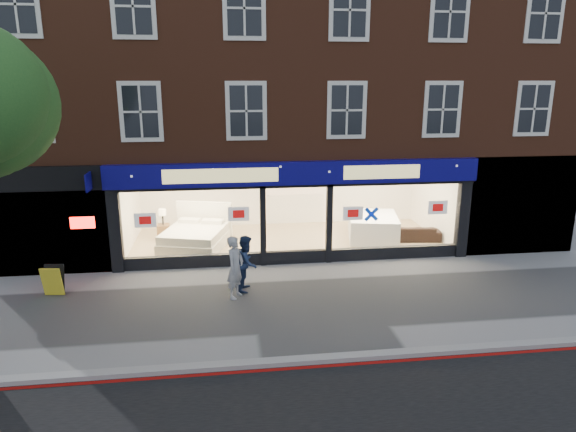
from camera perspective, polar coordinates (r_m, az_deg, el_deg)
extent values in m
plane|color=gray|center=(13.72, 2.78, -9.59)|extent=(120.00, 120.00, 0.00)
cube|color=#8C0A07|center=(11.03, 5.73, -16.17)|extent=(60.00, 0.10, 0.01)
cube|color=gray|center=(11.17, 5.50, -15.41)|extent=(60.00, 0.25, 0.12)
cube|color=tan|center=(18.55, -0.07, -2.76)|extent=(11.00, 4.50, 0.10)
cube|color=brown|center=(19.43, -0.77, 17.77)|extent=(19.00, 8.00, 6.70)
cube|color=#0A0769|center=(15.57, 1.05, 4.80)|extent=(11.40, 0.28, 0.70)
cube|color=black|center=(16.46, 0.90, -4.54)|extent=(11.00, 0.18, 0.40)
cube|color=black|center=(16.27, -18.62, -1.52)|extent=(0.35, 0.30, 2.60)
cube|color=black|center=(17.73, 18.80, -0.21)|extent=(0.35, 0.30, 2.60)
cube|color=white|center=(15.88, -10.72, -0.81)|extent=(4.20, 0.02, 2.10)
cube|color=white|center=(16.78, 12.00, -0.03)|extent=(4.20, 0.02, 2.10)
cube|color=white|center=(16.33, 0.83, -1.20)|extent=(1.80, 0.02, 2.10)
cube|color=silver|center=(20.38, -0.88, 2.50)|extent=(11.00, 0.20, 2.60)
cube|color=#FFEAC6|center=(17.94, -0.07, 5.02)|extent=(11.00, 4.50, 0.12)
cube|color=black|center=(16.95, -25.53, -0.34)|extent=(3.80, 0.60, 3.30)
cube|color=#FF140C|center=(16.30, -21.87, -0.70)|extent=(0.70, 0.04, 0.35)
cube|color=black|center=(18.74, 24.20, 1.16)|extent=(4.00, 0.40, 3.30)
cube|color=white|center=(17.80, -10.35, -2.94)|extent=(2.48, 2.71, 0.40)
cube|color=white|center=(17.70, -10.40, -1.89)|extent=(2.38, 2.60, 0.28)
cube|color=white|center=(18.75, -9.27, -0.44)|extent=(1.98, 0.67, 1.36)
cube|color=white|center=(18.52, -10.88, -0.49)|extent=(0.80, 0.55, 0.14)
cube|color=white|center=(18.26, -8.36, -0.60)|extent=(0.80, 0.55, 0.14)
cube|color=brown|center=(19.03, -13.65, -1.72)|extent=(0.49, 0.49, 0.55)
cube|color=white|center=(18.91, 9.36, -2.02)|extent=(2.10, 2.44, 0.28)
cube|color=white|center=(18.83, 9.40, -1.20)|extent=(2.10, 2.44, 0.28)
cube|color=white|center=(18.75, 9.43, -0.37)|extent=(2.10, 2.44, 0.28)
imported|color=black|center=(18.94, 13.85, -1.84)|extent=(1.88, 0.93, 0.53)
cube|color=yellow|center=(15.37, -24.64, -6.53)|extent=(0.59, 0.42, 0.84)
imported|color=#9E9FA5|center=(13.79, -5.88, -5.68)|extent=(0.66, 0.74, 1.71)
imported|color=navy|center=(14.26, -4.63, -5.23)|extent=(0.74, 0.87, 1.57)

